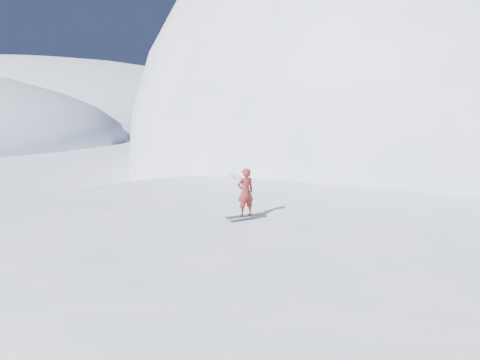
# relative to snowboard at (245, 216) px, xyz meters

# --- Properties ---
(ground) EXTENTS (400.00, 400.00, 0.00)m
(ground) POSITION_rel_snowboard_xyz_m (2.34, 0.70, -2.41)
(ground) COLOR white
(ground) RESTS_ON ground
(near_ridge) EXTENTS (36.00, 28.00, 4.80)m
(near_ridge) POSITION_rel_snowboard_xyz_m (3.34, 3.70, -2.41)
(near_ridge) COLOR white
(near_ridge) RESTS_ON ground
(summit_peak) EXTENTS (60.00, 56.00, 56.00)m
(summit_peak) POSITION_rel_snowboard_xyz_m (24.34, 26.70, -2.41)
(summit_peak) COLOR white
(summit_peak) RESTS_ON ground
(peak_shoulder) EXTENTS (28.00, 24.00, 18.00)m
(peak_shoulder) POSITION_rel_snowboard_xyz_m (12.34, 20.70, -2.41)
(peak_shoulder) COLOR white
(peak_shoulder) RESTS_ON ground
(far_ridge_c) EXTENTS (140.00, 90.00, 36.00)m
(far_ridge_c) POSITION_rel_snowboard_xyz_m (-37.66, 110.70, -2.41)
(far_ridge_c) COLOR white
(far_ridge_c) RESTS_ON ground
(wind_bumps) EXTENTS (16.00, 14.40, 1.00)m
(wind_bumps) POSITION_rel_snowboard_xyz_m (1.78, 2.82, -2.41)
(wind_bumps) COLOR white
(wind_bumps) RESTS_ON ground
(snowboard) EXTENTS (1.48, 0.64, 0.02)m
(snowboard) POSITION_rel_snowboard_xyz_m (0.00, 0.00, 0.00)
(snowboard) COLOR black
(snowboard) RESTS_ON near_ridge
(snowboarder) EXTENTS (0.69, 0.54, 1.66)m
(snowboarder) POSITION_rel_snowboard_xyz_m (0.00, 0.00, 0.84)
(snowboarder) COLOR maroon
(snowboarder) RESTS_ON snowboard
(board_tracks) EXTENTS (1.78, 5.96, 0.04)m
(board_tracks) POSITION_rel_snowboard_xyz_m (1.50, 6.47, 0.01)
(board_tracks) COLOR silver
(board_tracks) RESTS_ON ground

